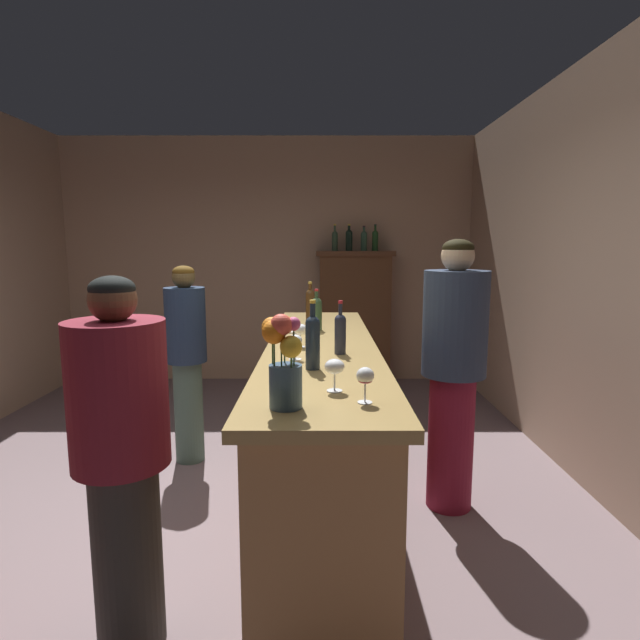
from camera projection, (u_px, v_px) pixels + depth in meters
floor at (215, 527)px, 2.98m from camera, size 8.76×8.76×0.00m
wall_back at (270, 261)px, 6.16m from camera, size 5.00×0.12×2.93m
bar_counter at (323, 424)px, 3.18m from camera, size 0.66×2.96×1.05m
display_cabinet at (356, 315)px, 5.97m from camera, size 0.91×0.38×1.59m
wine_bottle_rose at (314, 339)px, 2.45m from camera, size 0.07×0.07×0.34m
wine_bottle_chardonnay at (318, 312)px, 3.60m from camera, size 0.08×0.08×0.30m
wine_bottle_pinot at (311, 304)px, 3.91m from camera, size 0.07×0.07×0.32m
wine_bottle_malbec at (341, 332)px, 2.80m from camera, size 0.06×0.06×0.30m
wine_glass_front at (336, 368)px, 2.08m from camera, size 0.08×0.08×0.14m
wine_glass_mid at (296, 341)px, 2.66m from camera, size 0.08×0.08×0.14m
wine_glass_rear at (301, 330)px, 2.99m from camera, size 0.08×0.08×0.14m
wine_glass_spare at (366, 378)px, 1.92m from camera, size 0.07×0.07×0.14m
flower_arrangement at (284, 357)px, 1.85m from camera, size 0.15×0.16×0.36m
cheese_plate at (301, 331)px, 3.53m from camera, size 0.19×0.19×0.01m
display_bottle_left at (336, 240)px, 5.84m from camera, size 0.07×0.07×0.31m
display_bottle_midleft at (350, 239)px, 5.84m from camera, size 0.08×0.08×0.31m
display_bottle_center at (365, 240)px, 5.84m from camera, size 0.07×0.07×0.29m
display_bottle_midright at (376, 239)px, 5.84m from camera, size 0.07×0.07×0.31m
patron_redhead at (188, 355)px, 3.80m from camera, size 0.30×0.30×1.50m
patron_by_cabinet at (123, 453)px, 2.00m from camera, size 0.38×0.38×1.54m
bartender at (455, 365)px, 3.10m from camera, size 0.39×0.39×1.69m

